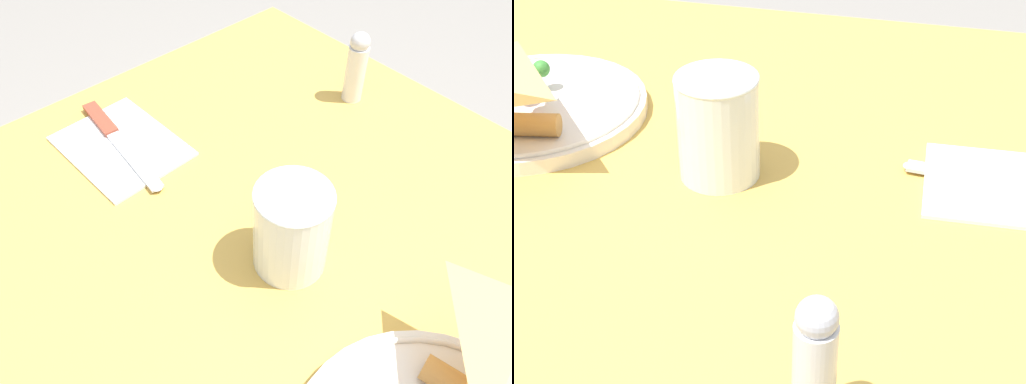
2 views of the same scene
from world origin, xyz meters
TOP-DOWN VIEW (x-y plane):
  - milk_glass at (-0.12, 0.03)m, footprint 0.08×0.08m
  - napkin_folded at (-0.40, -0.01)m, footprint 0.17×0.14m
  - butter_knife at (-0.41, -0.01)m, footprint 0.21×0.04m
  - salt_shaker at (-0.27, 0.30)m, footprint 0.03×0.03m

SIDE VIEW (x-z plane):
  - napkin_folded at x=-0.40m, z-range 0.72..0.72m
  - butter_knife at x=-0.41m, z-range 0.72..0.73m
  - milk_glass at x=-0.12m, z-range 0.72..0.82m
  - salt_shaker at x=-0.27m, z-range 0.72..0.83m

